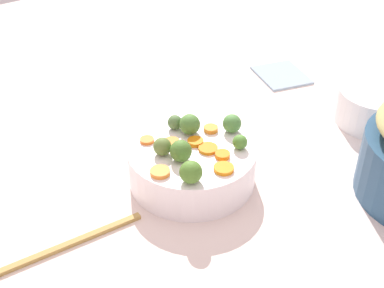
% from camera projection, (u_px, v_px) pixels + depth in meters
% --- Properties ---
extents(tabletop, '(2.40, 2.40, 0.02)m').
position_uv_depth(tabletop, '(195.00, 194.00, 1.03)').
color(tabletop, beige).
rests_on(tabletop, ground).
extents(serving_bowl_carrots, '(0.25, 0.25, 0.08)m').
position_uv_depth(serving_bowl_carrots, '(192.00, 164.00, 1.03)').
color(serving_bowl_carrots, white).
rests_on(serving_bowl_carrots, tabletop).
extents(carrot_slice_0, '(0.03, 0.03, 0.01)m').
position_uv_depth(carrot_slice_0, '(222.00, 155.00, 0.98)').
color(carrot_slice_0, orange).
rests_on(carrot_slice_0, serving_bowl_carrots).
extents(carrot_slice_1, '(0.05, 0.05, 0.01)m').
position_uv_depth(carrot_slice_1, '(224.00, 169.00, 0.95)').
color(carrot_slice_1, orange).
rests_on(carrot_slice_1, serving_bowl_carrots).
extents(carrot_slice_2, '(0.04, 0.04, 0.01)m').
position_uv_depth(carrot_slice_2, '(208.00, 149.00, 1.00)').
color(carrot_slice_2, orange).
rests_on(carrot_slice_2, serving_bowl_carrots).
extents(carrot_slice_3, '(0.04, 0.04, 0.01)m').
position_uv_depth(carrot_slice_3, '(161.00, 173.00, 0.94)').
color(carrot_slice_3, orange).
rests_on(carrot_slice_3, serving_bowl_carrots).
extents(carrot_slice_4, '(0.03, 0.03, 0.01)m').
position_uv_depth(carrot_slice_4, '(147.00, 140.00, 1.02)').
color(carrot_slice_4, orange).
rests_on(carrot_slice_4, serving_bowl_carrots).
extents(carrot_slice_5, '(0.04, 0.04, 0.01)m').
position_uv_depth(carrot_slice_5, '(172.00, 143.00, 1.01)').
color(carrot_slice_5, orange).
rests_on(carrot_slice_5, serving_bowl_carrots).
extents(carrot_slice_6, '(0.04, 0.04, 0.01)m').
position_uv_depth(carrot_slice_6, '(195.00, 142.00, 1.01)').
color(carrot_slice_6, orange).
rests_on(carrot_slice_6, serving_bowl_carrots).
extents(carrot_slice_7, '(0.03, 0.03, 0.01)m').
position_uv_depth(carrot_slice_7, '(211.00, 129.00, 1.05)').
color(carrot_slice_7, orange).
rests_on(carrot_slice_7, serving_bowl_carrots).
extents(brussels_sprout_0, '(0.03, 0.03, 0.03)m').
position_uv_depth(brussels_sprout_0, '(240.00, 142.00, 1.00)').
color(brussels_sprout_0, '#4E8732').
rests_on(brussels_sprout_0, serving_bowl_carrots).
extents(brussels_sprout_1, '(0.04, 0.04, 0.04)m').
position_uv_depth(brussels_sprout_1, '(232.00, 123.00, 1.04)').
color(brussels_sprout_1, '#4E8840').
rests_on(brussels_sprout_1, serving_bowl_carrots).
extents(brussels_sprout_2, '(0.04, 0.04, 0.04)m').
position_uv_depth(brussels_sprout_2, '(191.00, 172.00, 0.91)').
color(brussels_sprout_2, '#4E7C2B').
rests_on(brussels_sprout_2, serving_bowl_carrots).
extents(brussels_sprout_3, '(0.03, 0.03, 0.03)m').
position_uv_depth(brussels_sprout_3, '(162.00, 146.00, 0.98)').
color(brussels_sprout_3, olive).
rests_on(brussels_sprout_3, serving_bowl_carrots).
extents(brussels_sprout_4, '(0.04, 0.04, 0.04)m').
position_uv_depth(brussels_sprout_4, '(190.00, 124.00, 1.03)').
color(brussels_sprout_4, '#4E7E37').
rests_on(brussels_sprout_4, serving_bowl_carrots).
extents(brussels_sprout_5, '(0.03, 0.03, 0.03)m').
position_uv_depth(brussels_sprout_5, '(175.00, 122.00, 1.05)').
color(brussels_sprout_5, '#4D703C').
rests_on(brussels_sprout_5, serving_bowl_carrots).
extents(brussels_sprout_6, '(0.04, 0.04, 0.04)m').
position_uv_depth(brussels_sprout_6, '(181.00, 151.00, 0.96)').
color(brussels_sprout_6, '#49752C').
rests_on(brussels_sprout_6, serving_bowl_carrots).
extents(wooden_spoon, '(0.05, 0.32, 0.01)m').
position_uv_depth(wooden_spoon, '(24.00, 262.00, 0.87)').
color(wooden_spoon, '#AD8945').
rests_on(wooden_spoon, tabletop).
extents(casserole_dish, '(0.18, 0.18, 0.08)m').
position_uv_depth(casserole_dish, '(377.00, 106.00, 1.20)').
color(casserole_dish, white).
rests_on(casserole_dish, tabletop).
extents(dish_towel, '(0.16, 0.15, 0.01)m').
position_uv_depth(dish_towel, '(281.00, 75.00, 1.40)').
color(dish_towel, '#94AEC1').
rests_on(dish_towel, tabletop).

